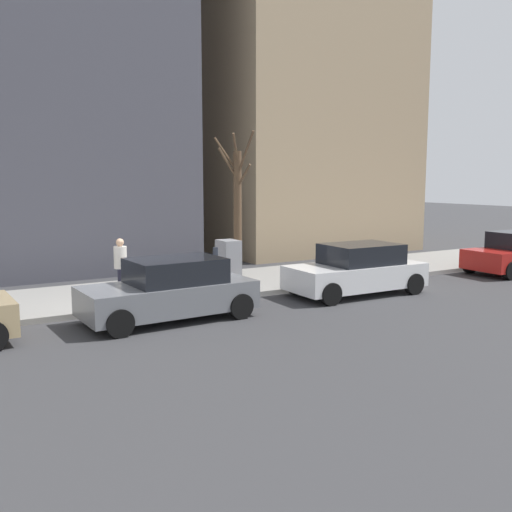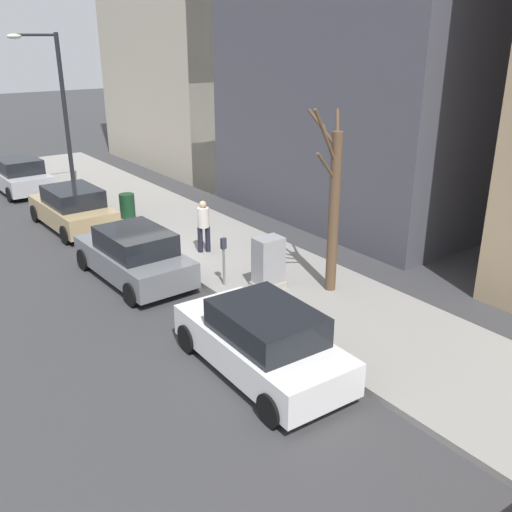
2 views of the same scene
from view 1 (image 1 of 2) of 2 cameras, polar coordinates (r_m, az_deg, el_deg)
name	(u,v)px [view 1 (image 1 of 2)]	position (r m, az deg, el deg)	size (l,w,h in m)	color
ground_plane	(125,313)	(15.17, -12.97, -5.62)	(120.00, 120.00, 0.00)	#38383A
sidewalk	(103,297)	(17.03, -15.05, -3.97)	(4.00, 36.00, 0.15)	gray
parked_car_white	(357,270)	(17.32, 10.06, -1.41)	(2.01, 4.24, 1.52)	white
parked_car_grey	(170,290)	(14.14, -8.56, -3.43)	(2.06, 4.26, 1.52)	slate
parking_meter	(215,265)	(16.45, -4.07, -0.93)	(0.14, 0.10, 1.35)	slate
utility_box	(228,264)	(17.61, -2.77, -0.77)	(0.83, 0.61, 1.43)	#A8A399
bare_tree	(237,209)	(19.06, -1.88, 4.75)	(1.45, 0.83, 4.83)	brown
pedestrian_near_meter	(121,264)	(16.31, -13.39, -0.81)	(0.38, 0.36, 1.66)	#1E1E2D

